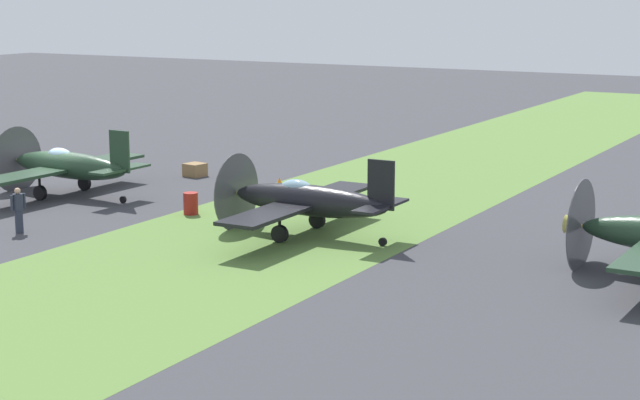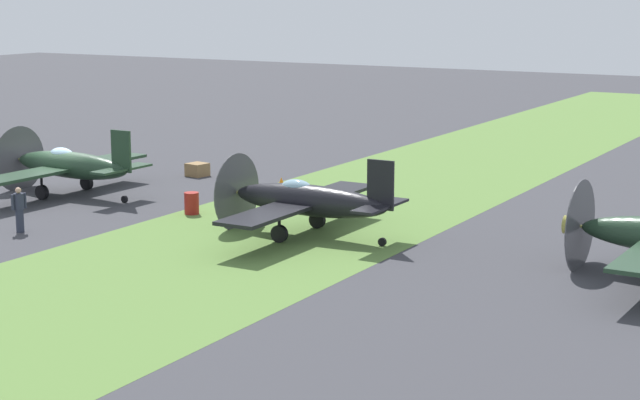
{
  "view_description": "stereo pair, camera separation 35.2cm",
  "coord_description": "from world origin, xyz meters",
  "views": [
    {
      "loc": [
        -35.38,
        -33.26,
        9.04
      ],
      "look_at": [
        -1.17,
        -14.0,
        1.27
      ],
      "focal_mm": 59.86,
      "sensor_mm": 36.0,
      "label": 1
    },
    {
      "loc": [
        -35.2,
        -33.57,
        9.04
      ],
      "look_at": [
        -1.17,
        -14.0,
        1.27
      ],
      "focal_mm": 59.86,
      "sensor_mm": 36.0,
      "label": 2
    }
  ],
  "objects": [
    {
      "name": "supply_crate",
      "position": [
        6.65,
        -2.53,
        0.32
      ],
      "size": [
        1.03,
        1.03,
        0.64
      ],
      "primitive_type": "cube",
      "rotation": [
        0.0,
        0.0,
        1.42
      ],
      "color": "olive",
      "rests_on": "ground"
    },
    {
      "name": "fuel_drum",
      "position": [
        -0.8,
        -7.73,
        0.45
      ],
      "size": [
        0.6,
        0.6,
        0.9
      ],
      "primitive_type": "cylinder",
      "color": "maroon",
      "rests_on": "ground"
    },
    {
      "name": "grass_verge",
      "position": [
        0.0,
        -12.45,
        0.0
      ],
      "size": [
        120.0,
        11.0,
        0.01
      ],
      "primitive_type": "cube",
      "color": "#567A38",
      "rests_on": "ground"
    },
    {
      "name": "ground_crew_chief",
      "position": [
        -6.73,
        -4.09,
        0.91
      ],
      "size": [
        0.61,
        0.38,
        1.73
      ],
      "rotation": [
        0.0,
        0.0,
        2.88
      ],
      "color": "#2D3342",
      "rests_on": "ground"
    },
    {
      "name": "runway_marker_cone",
      "position": [
        6.29,
        -7.63,
        0.22
      ],
      "size": [
        0.36,
        0.36,
        0.44
      ],
      "primitive_type": "cone",
      "color": "orange",
      "rests_on": "ground"
    },
    {
      "name": "airplane_lead",
      "position": [
        -0.24,
        -0.59,
        1.37
      ],
      "size": [
        9.18,
        7.29,
        3.28
      ],
      "rotation": [
        0.0,
        0.0,
        -0.03
      ],
      "color": "#233D28",
      "rests_on": "ground"
    },
    {
      "name": "ground_plane",
      "position": [
        0.0,
        0.0,
        0.0
      ],
      "size": [
        160.0,
        160.0,
        0.0
      ],
      "primitive_type": "plane",
      "color": "#38383D"
    },
    {
      "name": "airplane_wingman",
      "position": [
        -1.87,
        -13.81,
        1.36
      ],
      "size": [
        9.07,
        7.23,
        3.26
      ],
      "rotation": [
        0.0,
        0.0,
        -0.0
      ],
      "color": "black",
      "rests_on": "ground"
    }
  ]
}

